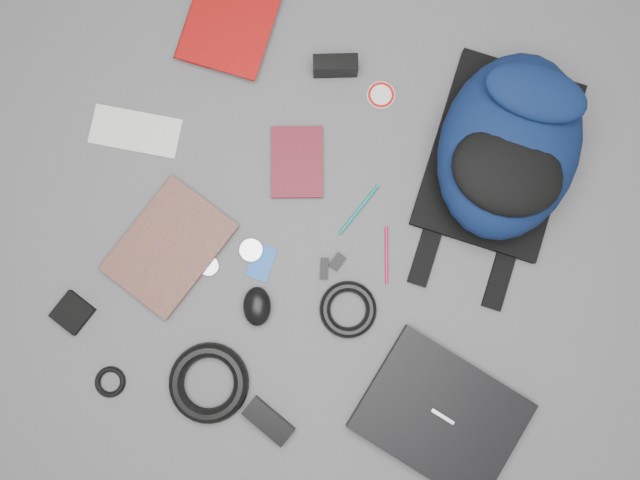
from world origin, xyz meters
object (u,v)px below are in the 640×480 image
(laptop, at_px, (441,415))
(power_brick, at_px, (269,421))
(textbook_red, at_px, (191,5))
(mouse, at_px, (257,306))
(backpack, at_px, (509,146))
(compact_camera, at_px, (335,66))
(pouch, at_px, (73,313))
(comic_book, at_px, (136,221))
(dvd_case, at_px, (297,162))

(laptop, distance_m, power_brick, 0.41)
(textbook_red, distance_m, mouse, 0.77)
(backpack, distance_m, compact_camera, 0.46)
(textbook_red, bearing_deg, pouch, -92.74)
(backpack, relative_size, compact_camera, 4.56)
(textbook_red, height_order, compact_camera, compact_camera)
(comic_book, distance_m, compact_camera, 0.62)
(laptop, bearing_deg, textbook_red, 152.78)
(comic_book, distance_m, mouse, 0.36)
(textbook_red, xyz_separation_m, mouse, (0.40, -0.66, 0.01))
(mouse, height_order, pouch, mouse)
(backpack, height_order, comic_book, backpack)
(laptop, distance_m, compact_camera, 0.88)
(dvd_case, xyz_separation_m, mouse, (0.02, -0.36, 0.02))
(comic_book, xyz_separation_m, compact_camera, (0.34, 0.52, 0.02))
(laptop, bearing_deg, backpack, 107.93)
(textbook_red, height_order, power_brick, textbook_red)
(power_brick, bearing_deg, dvd_case, 123.43)
(comic_book, xyz_separation_m, mouse, (0.35, -0.10, 0.01))
(textbook_red, bearing_deg, laptop, -42.07)
(power_brick, distance_m, pouch, 0.54)
(compact_camera, height_order, mouse, compact_camera)
(backpack, relative_size, mouse, 5.32)
(comic_book, distance_m, pouch, 0.27)
(power_brick, relative_size, pouch, 1.55)
(dvd_case, distance_m, pouch, 0.65)
(dvd_case, relative_size, compact_camera, 1.62)
(comic_book, distance_m, dvd_case, 0.42)
(comic_book, height_order, pouch, comic_book)
(compact_camera, distance_m, mouse, 0.62)
(backpack, height_order, power_brick, backpack)
(compact_camera, bearing_deg, comic_book, -143.28)
(laptop, xyz_separation_m, comic_book, (-0.84, 0.20, -0.01))
(backpack, distance_m, comic_book, 0.91)
(backpack, distance_m, pouch, 1.11)
(backpack, bearing_deg, pouch, -141.72)
(mouse, bearing_deg, compact_camera, 70.96)
(dvd_case, bearing_deg, compact_camera, 67.87)
(comic_book, bearing_deg, mouse, 2.48)
(textbook_red, relative_size, comic_book, 1.00)
(pouch, bearing_deg, compact_camera, 62.21)
(backpack, bearing_deg, textbook_red, 171.19)
(dvd_case, bearing_deg, mouse, -105.24)
(dvd_case, distance_m, compact_camera, 0.25)
(dvd_case, bearing_deg, backpack, 1.58)
(mouse, bearing_deg, power_brick, -85.26)
(laptop, bearing_deg, power_brick, -146.44)
(power_brick, bearing_deg, backpack, 88.22)
(compact_camera, height_order, power_brick, compact_camera)
(laptop, height_order, power_brick, laptop)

